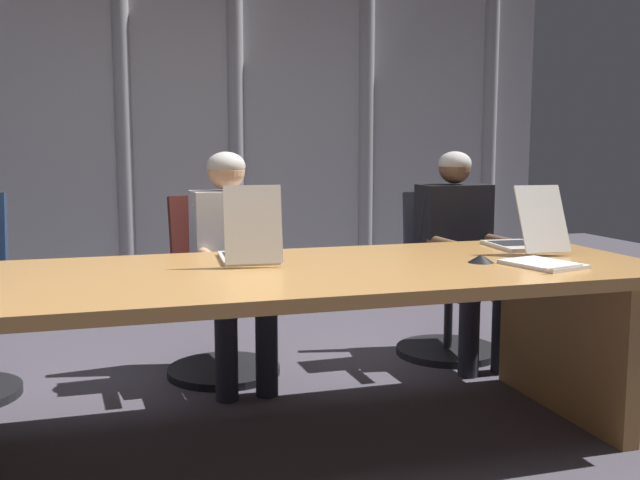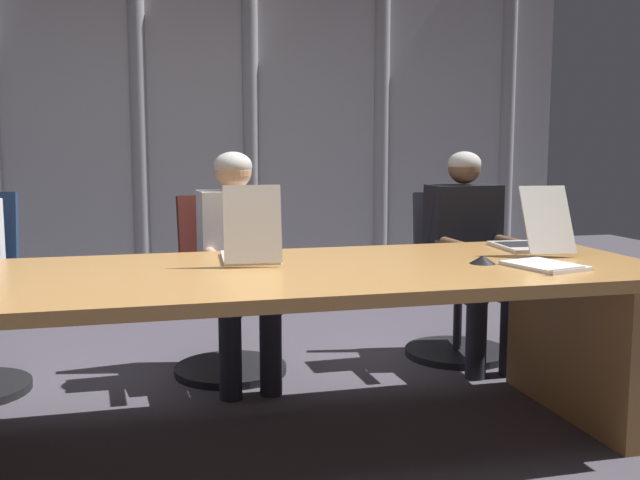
{
  "view_description": "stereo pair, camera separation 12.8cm",
  "coord_description": "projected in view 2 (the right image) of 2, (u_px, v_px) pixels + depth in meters",
  "views": [
    {
      "loc": [
        -0.61,
        -2.81,
        1.22
      ],
      "look_at": [
        0.26,
        0.09,
        0.83
      ],
      "focal_mm": 41.3,
      "sensor_mm": 36.0,
      "label": 1
    },
    {
      "loc": [
        -0.49,
        -2.85,
        1.22
      ],
      "look_at": [
        0.26,
        0.09,
        0.83
      ],
      "focal_mm": 41.3,
      "sensor_mm": 36.0,
      "label": 2
    }
  ],
  "objects": [
    {
      "name": "laptop_center",
      "position": [
        530.0,
        238.0,
        3.43
      ],
      "size": [
        0.25,
        0.49,
        0.31
      ],
      "rotation": [
        0.0,
        0.0,
        1.5
      ],
      "color": "beige",
      "rests_on": "conference_table"
    },
    {
      "name": "person_center",
      "position": [
        469.0,
        244.0,
        4.1
      ],
      "size": [
        0.41,
        0.55,
        1.18
      ],
      "rotation": [
        0.0,
        0.0,
        -1.54
      ],
      "color": "black",
      "rests_on": "ground_plane"
    },
    {
      "name": "curtain_backdrop",
      "position": [
        198.0,
        96.0,
        5.43
      ],
      "size": [
        5.8,
        0.17,
        3.16
      ],
      "color": "#B2B2B7",
      "rests_on": "ground_plane"
    },
    {
      "name": "person_left_mid",
      "position": [
        237.0,
        252.0,
        3.78
      ],
      "size": [
        0.39,
        0.56,
        1.18
      ],
      "rotation": [
        0.0,
        0.0,
        -1.51
      ],
      "color": "silver",
      "rests_on": "ground_plane"
    },
    {
      "name": "office_chair_center",
      "position": [
        456.0,
        294.0,
        4.29
      ],
      "size": [
        0.6,
        0.61,
        0.94
      ],
      "rotation": [
        0.0,
        0.0,
        -1.73
      ],
      "color": "#2D2D38",
      "rests_on": "ground_plane"
    },
    {
      "name": "laptop_left_mid",
      "position": [
        250.0,
        247.0,
        3.12
      ],
      "size": [
        0.26,
        0.42,
        0.33
      ],
      "rotation": [
        0.0,
        0.0,
        1.49
      ],
      "color": "beige",
      "rests_on": "conference_table"
    },
    {
      "name": "ground_plane",
      "position": [
        264.0,
        445.0,
        3.01
      ],
      "size": [
        11.59,
        11.59,
        0.0
      ],
      "primitive_type": "plane",
      "color": "#47424C"
    },
    {
      "name": "conference_table",
      "position": [
        263.0,
        307.0,
        2.94
      ],
      "size": [
        3.29,
        1.12,
        0.73
      ],
      "color": "#B77F42",
      "rests_on": "ground_plane"
    },
    {
      "name": "office_chair_left_mid",
      "position": [
        227.0,
        306.0,
        3.96
      ],
      "size": [
        0.6,
        0.61,
        0.95
      ],
      "rotation": [
        0.0,
        0.0,
        -1.42
      ],
      "color": "#511E19",
      "rests_on": "ground_plane"
    },
    {
      "name": "spiral_notepad",
      "position": [
        545.0,
        266.0,
        2.97
      ],
      "size": [
        0.29,
        0.35,
        0.03
      ],
      "rotation": [
        0.0,
        0.0,
        0.25
      ],
      "color": "silver",
      "rests_on": "conference_table"
    },
    {
      "name": "conference_mic_left_side",
      "position": [
        483.0,
        260.0,
        3.07
      ],
      "size": [
        0.11,
        0.11,
        0.03
      ],
      "primitive_type": "cone",
      "color": "black",
      "rests_on": "conference_table"
    }
  ]
}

